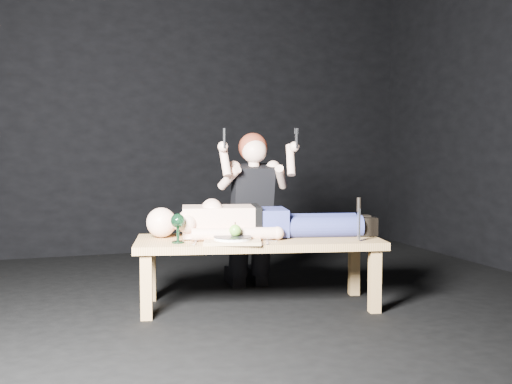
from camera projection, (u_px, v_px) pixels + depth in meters
ground at (247, 313)px, 3.84m from camera, size 5.00×5.00×0.00m
back_wall at (171, 102)px, 6.10m from camera, size 5.00×0.00×5.00m
table at (258, 272)px, 4.00m from camera, size 1.67×0.91×0.45m
lying_man at (264, 218)px, 4.07m from camera, size 1.56×0.76×0.25m
kneeling_woman at (250, 208)px, 4.53m from camera, size 0.68×0.75×1.18m
serving_tray at (233, 241)px, 3.78m from camera, size 0.41×0.34×0.02m
plate at (233, 238)px, 3.78m from camera, size 0.29×0.29×0.02m
apple at (235, 230)px, 3.79m from camera, size 0.08×0.08×0.08m
goblet at (178, 228)px, 3.77m from camera, size 0.11×0.11×0.18m
fork_flat at (195, 243)px, 3.78m from camera, size 0.07×0.16×0.01m
knife_flat at (267, 242)px, 3.79m from camera, size 0.07×0.16×0.01m
spoon_flat at (266, 240)px, 3.87m from camera, size 0.12×0.14×0.01m
carving_knife at (359, 219)px, 3.85m from camera, size 0.04×0.05×0.28m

